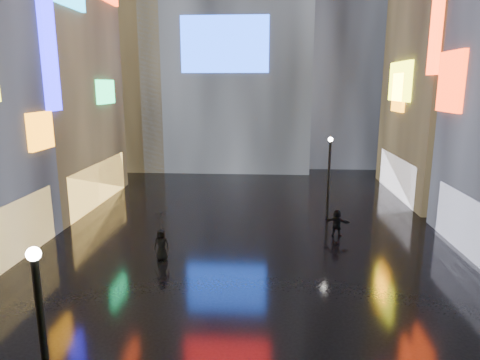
{
  "coord_description": "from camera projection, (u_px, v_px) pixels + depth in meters",
  "views": [
    {
      "loc": [
        0.99,
        -3.26,
        8.41
      ],
      "look_at": [
        0.0,
        12.0,
        5.0
      ],
      "focal_mm": 32.0,
      "sensor_mm": 36.0,
      "label": 1
    }
  ],
  "objects": [
    {
      "name": "lamp_near",
      "position": [
        44.0,
        346.0,
        9.14
      ],
      "size": [
        0.3,
        0.3,
        5.2
      ],
      "color": "black",
      "rests_on": "ground"
    },
    {
      "name": "umbrella_2",
      "position": [
        160.0,
        221.0,
        20.6
      ],
      "size": [
        1.25,
        1.24,
        0.87
      ],
      "primitive_type": "imported",
      "rotation": [
        0.0,
        0.0,
        5.08
      ],
      "color": "black",
      "rests_on": "pedestrian_4"
    },
    {
      "name": "lamp_far",
      "position": [
        329.0,
        172.0,
        27.38
      ],
      "size": [
        0.3,
        0.3,
        5.2
      ],
      "color": "black",
      "rests_on": "ground"
    },
    {
      "name": "pedestrian_5",
      "position": [
        337.0,
        223.0,
        24.17
      ],
      "size": [
        1.5,
        0.88,
        1.54
      ],
      "primitive_type": "imported",
      "rotation": [
        0.0,
        0.0,
        2.82
      ],
      "color": "black",
      "rests_on": "ground"
    },
    {
      "name": "building_left_far",
      "position": [
        19.0,
        46.0,
        29.01
      ],
      "size": [
        10.28,
        12.0,
        22.0
      ],
      "color": "black",
      "rests_on": "ground"
    },
    {
      "name": "tower_flank_right",
      "position": [
        345.0,
        3.0,
        45.61
      ],
      "size": [
        12.0,
        12.0,
        34.0
      ],
      "primitive_type": "cube",
      "color": "black",
      "rests_on": "ground"
    },
    {
      "name": "ground",
      "position": [
        249.0,
        235.0,
        24.55
      ],
      "size": [
        140.0,
        140.0,
        0.0
      ],
      "primitive_type": "plane",
      "color": "black",
      "rests_on": "ground"
    },
    {
      "name": "tower_flank_left",
      "position": [
        123.0,
        39.0,
        44.03
      ],
      "size": [
        10.0,
        10.0,
        26.0
      ],
      "primitive_type": "cube",
      "color": "black",
      "rests_on": "ground"
    },
    {
      "name": "pedestrian_4",
      "position": [
        161.0,
        245.0,
        20.86
      ],
      "size": [
        0.8,
        0.55,
        1.57
      ],
      "primitive_type": "imported",
      "rotation": [
        0.0,
        0.0,
        -0.07
      ],
      "color": "black",
      "rests_on": "ground"
    }
  ]
}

